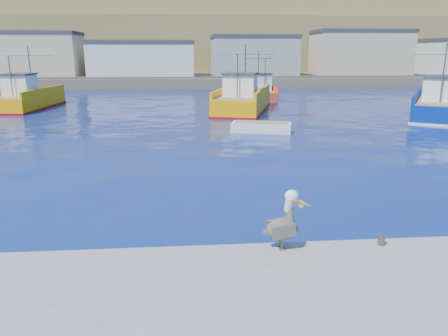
# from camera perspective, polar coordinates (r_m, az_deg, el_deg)

# --- Properties ---
(ground) EXTENTS (260.00, 260.00, 0.00)m
(ground) POSITION_cam_1_polar(r_m,az_deg,el_deg) (15.70, 4.34, -6.80)
(ground) COLOR #071056
(ground) RESTS_ON ground
(dock_bollards) EXTENTS (36.20, 0.20, 0.30)m
(dock_bollards) POSITION_cam_1_polar(r_m,az_deg,el_deg) (12.50, 9.67, -9.63)
(dock_bollards) COLOR #4C4C4C
(dock_bollards) RESTS_ON dock
(far_shore) EXTENTS (200.00, 81.00, 24.00)m
(far_shore) POSITION_cam_1_polar(r_m,az_deg,el_deg) (123.65, -3.96, 16.39)
(far_shore) COLOR brown
(far_shore) RESTS_ON ground
(trawler_yellow_a) EXTENTS (5.12, 11.54, 6.51)m
(trawler_yellow_a) POSITION_cam_1_polar(r_m,az_deg,el_deg) (50.88, -24.28, 8.27)
(trawler_yellow_a) COLOR #F6A003
(trawler_yellow_a) RESTS_ON ground
(trawler_yellow_b) EXTENTS (7.58, 13.15, 6.66)m
(trawler_yellow_b) POSITION_cam_1_polar(r_m,az_deg,el_deg) (44.53, 2.45, 8.88)
(trawler_yellow_b) COLOR #F6A003
(trawler_yellow_b) RESTS_ON ground
(trawler_blue) EXTENTS (9.96, 12.64, 6.63)m
(trawler_blue) POSITION_cam_1_polar(r_m,az_deg,el_deg) (44.62, 26.31, 7.35)
(trawler_blue) COLOR navy
(trawler_blue) RESTS_ON ground
(boat_orange) EXTENTS (3.86, 7.67, 5.96)m
(boat_orange) POSITION_cam_1_polar(r_m,az_deg,el_deg) (56.63, 4.74, 10.02)
(boat_orange) COLOR red
(boat_orange) RESTS_ON ground
(skiff_mid) EXTENTS (4.62, 2.59, 0.95)m
(skiff_mid) POSITION_cam_1_polar(r_m,az_deg,el_deg) (32.70, 4.88, 5.21)
(skiff_mid) COLOR silver
(skiff_mid) RESTS_ON ground
(pelican) EXTENTS (1.37, 0.64, 1.69)m
(pelican) POSITION_cam_1_polar(r_m,az_deg,el_deg) (12.21, 7.85, -7.25)
(pelican) COLOR #595451
(pelican) RESTS_ON dock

